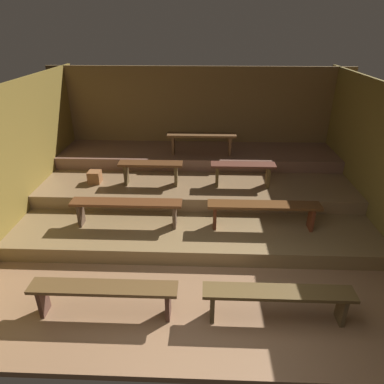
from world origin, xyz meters
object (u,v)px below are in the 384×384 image
object	(u,v)px
bench_middle_left	(151,168)
bench_upper_center	(202,138)
bench_floor_right	(278,297)
wooden_crate_middle	(95,177)
bench_middle_right	(243,169)
bench_lower_left	(127,206)
bench_lower_right	(264,209)
bench_floor_left	(104,292)

from	to	relation	value
bench_middle_left	bench_upper_center	world-z (taller)	bench_upper_center
bench_floor_right	wooden_crate_middle	bearing A→B (deg)	136.56
bench_middle_left	bench_middle_right	world-z (taller)	same
bench_floor_right	bench_middle_left	world-z (taller)	bench_middle_left
bench_lower_left	bench_middle_right	size ratio (longest dim) A/B	1.51
wooden_crate_middle	bench_lower_right	bearing A→B (deg)	-20.33
bench_floor_right	bench_lower_right	xyz separation A→B (m)	(0.06, 1.69, 0.24)
bench_lower_left	bench_middle_right	world-z (taller)	bench_middle_right
bench_floor_left	bench_floor_right	size ratio (longest dim) A/B	1.00
bench_lower_left	bench_upper_center	size ratio (longest dim) A/B	1.25
bench_lower_left	bench_middle_right	xyz separation A→B (m)	(1.94, 1.08, 0.22)
bench_middle_left	bench_middle_right	xyz separation A→B (m)	(1.70, 0.00, 0.00)
bench_lower_right	bench_middle_right	xyz separation A→B (m)	(-0.24, 1.08, 0.22)
bench_lower_right	bench_middle_left	bearing A→B (deg)	150.89
bench_floor_right	wooden_crate_middle	world-z (taller)	wooden_crate_middle
bench_floor_right	bench_lower_left	distance (m)	2.73
bench_middle_left	bench_middle_right	size ratio (longest dim) A/B	1.00
bench_floor_left	bench_upper_center	xyz separation A→B (m)	(1.11, 3.80, 0.72)
bench_floor_right	bench_lower_left	world-z (taller)	bench_lower_left
bench_floor_left	wooden_crate_middle	world-z (taller)	wooden_crate_middle
bench_middle_right	wooden_crate_middle	world-z (taller)	bench_middle_right
bench_floor_right	bench_middle_left	xyz separation A→B (m)	(-1.88, 2.77, 0.47)
bench_lower_right	bench_lower_left	bearing A→B (deg)	180.00
bench_middle_right	wooden_crate_middle	distance (m)	2.80
bench_floor_right	bench_lower_right	distance (m)	1.71
bench_floor_right	bench_upper_center	bearing A→B (deg)	104.12
bench_lower_right	bench_upper_center	distance (m)	2.39
bench_lower_left	bench_middle_right	distance (m)	2.23
bench_middle_right	bench_lower_right	bearing A→B (deg)	-77.39
bench_floor_left	bench_middle_right	distance (m)	3.38
bench_floor_left	bench_upper_center	distance (m)	4.03
bench_floor_left	bench_lower_right	size ratio (longest dim) A/B	1.00
bench_floor_right	bench_middle_right	size ratio (longest dim) A/B	1.51
bench_floor_left	bench_floor_right	distance (m)	2.06
bench_floor_left	bench_upper_center	world-z (taller)	bench_upper_center
bench_middle_right	bench_upper_center	size ratio (longest dim) A/B	0.83
bench_lower_right	bench_upper_center	world-z (taller)	bench_upper_center
bench_floor_left	bench_lower_left	world-z (taller)	bench_lower_left
bench_floor_left	bench_middle_right	world-z (taller)	bench_middle_right
bench_lower_left	wooden_crate_middle	xyz separation A→B (m)	(-0.85, 1.12, 0.00)
bench_upper_center	bench_lower_left	bearing A→B (deg)	-118.95
bench_lower_left	bench_middle_left	xyz separation A→B (m)	(0.24, 1.08, 0.22)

